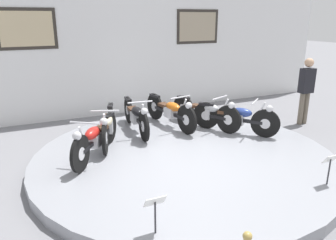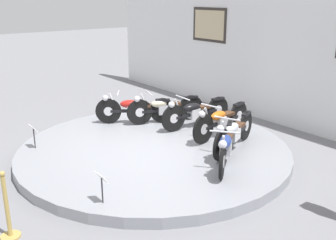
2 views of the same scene
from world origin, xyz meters
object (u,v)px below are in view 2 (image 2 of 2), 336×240
Objects in this scene: motorcycle_cream at (164,107)px; motorcycle_blue at (226,145)px; motorcycle_red at (134,108)px; motorcycle_black at (195,111)px; motorcycle_silver at (234,132)px; info_placard_front_left at (34,131)px; stanchion_post_right_of_entry at (8,216)px; motorcycle_orange at (221,120)px; info_placard_front_centre at (102,181)px.

motorcycle_blue is at bearing -13.10° from motorcycle_cream.
motorcycle_black is (1.15, 1.02, 0.00)m from motorcycle_red.
motorcycle_black is 1.65m from motorcycle_silver.
info_placard_front_left is at bearing -94.94° from motorcycle_cream.
stanchion_post_right_of_entry is at bearing -95.76° from motorcycle_blue.
motorcycle_orange is (1.61, 0.38, 0.01)m from motorcycle_cream.
motorcycle_red is 4.80m from stanchion_post_right_of_entry.
stanchion_post_right_of_entry reaches higher than motorcycle_cream.
info_placard_front_left is 1.00× the size of info_placard_front_centre.
motorcycle_cream is 1.65m from motorcycle_orange.
motorcycle_orange is (2.01, 1.02, 0.01)m from motorcycle_red.
stanchion_post_right_of_entry is (2.36, -4.55, -0.24)m from motorcycle_cream.
motorcycle_silver is at bearing -27.03° from motorcycle_orange.
info_placard_front_left is at bearing -139.70° from motorcycle_blue.
motorcycle_cream is 0.83m from motorcycle_black.
motorcycle_cream reaches higher than motorcycle_red.
motorcycle_silver is 3.23m from info_placard_front_centre.
motorcycle_black is 1.26× the size of motorcycle_blue.
motorcycle_orange is (0.87, 0.00, 0.01)m from motorcycle_black.
motorcycle_red reaches higher than info_placard_front_centre.
stanchion_post_right_of_entry is (1.62, -4.93, -0.24)m from motorcycle_black.
stanchion_post_right_of_entry reaches higher than motorcycle_orange.
motorcycle_silver is 3.67× the size of info_placard_front_left.
info_placard_front_centre is at bearing 0.00° from info_placard_front_left.
motorcycle_red is at bearing -122.21° from motorcycle_cream.
motorcycle_red is at bearing 92.81° from info_placard_front_left.
stanchion_post_right_of_entry is (0.01, -4.56, -0.24)m from motorcycle_silver.
motorcycle_red is 3.16m from motorcycle_blue.
motorcycle_red is 3.21× the size of info_placard_front_left.
info_placard_front_left is (0.13, -2.57, -0.02)m from motorcycle_red.
motorcycle_silver reaches higher than motorcycle_blue.
stanchion_post_right_of_entry is at bearing -54.75° from motorcycle_red.
info_placard_front_centre is at bearing -50.73° from motorcycle_cream.
info_placard_front_centre is at bearing -40.31° from motorcycle_red.
motorcycle_red reaches higher than info_placard_front_left.
motorcycle_red is 2.58m from info_placard_front_left.
motorcycle_orange reaches higher than info_placard_front_centre.
motorcycle_red is at bearing 125.25° from stanchion_post_right_of_entry.
motorcycle_orange is 4.06m from info_placard_front_left.
info_placard_front_centre is (3.03, -2.57, -0.02)m from motorcycle_red.
motorcycle_black is 1.06× the size of motorcycle_silver.
info_placard_front_centre is 1.38m from stanchion_post_right_of_entry.
info_placard_front_left is 2.97m from stanchion_post_right_of_entry.
motorcycle_black reaches higher than motorcycle_red.
motorcycle_orange is at bearing 152.97° from motorcycle_silver.
motorcycle_cream reaches higher than info_placard_front_centre.
motorcycle_black is 5.20m from stanchion_post_right_of_entry.
motorcycle_blue reaches higher than info_placard_front_centre.
stanchion_post_right_of_entry is at bearing -71.84° from motorcycle_black.
motorcycle_cream is 1.01× the size of motorcycle_silver.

